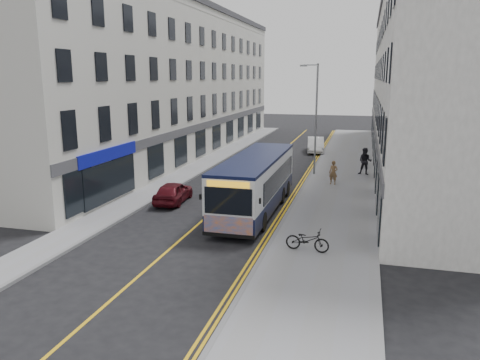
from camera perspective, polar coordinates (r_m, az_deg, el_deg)
The scene contains 17 objects.
ground at distance 22.41m, azimuth -5.89°, elevation -6.06°, with size 140.00×140.00×0.00m, color black.
pavement_east at distance 32.62m, azimuth 12.13°, elevation -0.25°, with size 4.50×64.00×0.12m, color gray.
pavement_west at distance 34.96m, azimuth -6.59°, elevation 0.80°, with size 2.00×64.00×0.12m, color gray.
kerb_east at distance 32.79m, azimuth 8.21°, elevation -0.02°, with size 0.18×64.00×0.13m, color slate.
kerb_west at distance 34.61m, azimuth -5.05°, elevation 0.72°, with size 0.18×64.00×0.13m, color slate.
road_centre_line at distance 33.49m, azimuth 1.40°, elevation 0.26°, with size 0.12×64.00×0.01m, color #EBB114.
road_dbl_yellow_inner at distance 32.86m, azimuth 7.43°, elevation -0.08°, with size 0.10×64.00×0.01m, color #EBB114.
road_dbl_yellow_outer at distance 32.83m, azimuth 7.77°, elevation -0.10°, with size 0.10×64.00×0.01m, color #EBB114.
terrace_east at distance 40.99m, azimuth 20.74°, elevation 10.87°, with size 6.00×46.00×13.00m, color white.
terrace_west at distance 44.09m, azimuth -7.38°, elevation 11.62°, with size 6.00×46.00×13.00m, color beige.
streetlamp at distance 34.10m, azimuth 9.13°, elevation 7.77°, with size 1.32×0.18×8.00m.
city_bus at distance 24.83m, azimuth 1.91°, elevation -0.22°, with size 2.42×10.34×3.00m.
bicycle at distance 19.42m, azimuth 8.21°, elevation -7.24°, with size 0.63×1.80×0.95m, color black.
pedestrian_near at distance 31.49m, azimuth 11.31°, elevation 0.89°, with size 0.57×0.37×1.56m, color brown.
pedestrian_far at distance 35.06m, azimuth 15.01°, elevation 2.21°, with size 0.95×0.74×1.96m, color black.
car_white at distance 45.37m, azimuth 9.21°, elevation 4.25°, with size 1.51×4.33×1.43m, color white.
car_maroon at distance 27.11m, azimuth -8.14°, elevation -1.47°, with size 1.46×3.64×1.24m, color #520D15.
Camera 1 is at (7.68, -19.81, 7.12)m, focal length 35.00 mm.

